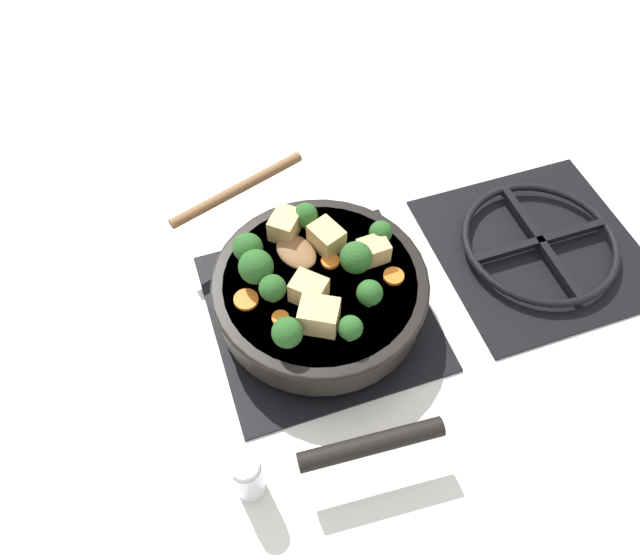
# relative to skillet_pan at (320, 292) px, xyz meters

# --- Properties ---
(ground_plane) EXTENTS (2.40, 2.40, 0.00)m
(ground_plane) POSITION_rel_skillet_pan_xyz_m (-0.00, 0.00, -0.06)
(ground_plane) COLOR white
(front_burner_grate) EXTENTS (0.31, 0.31, 0.03)m
(front_burner_grate) POSITION_rel_skillet_pan_xyz_m (-0.00, 0.00, -0.05)
(front_burner_grate) COLOR black
(front_burner_grate) RESTS_ON ground_plane
(rear_burner_grate) EXTENTS (0.31, 0.31, 0.03)m
(rear_burner_grate) POSITION_rel_skillet_pan_xyz_m (-0.00, 0.36, -0.05)
(rear_burner_grate) COLOR black
(rear_burner_grate) RESTS_ON ground_plane
(skillet_pan) EXTENTS (0.40, 0.30, 0.06)m
(skillet_pan) POSITION_rel_skillet_pan_xyz_m (0.00, 0.00, 0.00)
(skillet_pan) COLOR black
(skillet_pan) RESTS_ON front_burner_grate
(wooden_spoon) EXTENTS (0.22, 0.22, 0.02)m
(wooden_spoon) POSITION_rel_skillet_pan_xyz_m (-0.13, -0.04, 0.03)
(wooden_spoon) COLOR brown
(wooden_spoon) RESTS_ON skillet_pan
(tofu_cube_center_large) EXTENTS (0.06, 0.06, 0.04)m
(tofu_cube_center_large) POSITION_rel_skillet_pan_xyz_m (-0.10, -0.02, 0.04)
(tofu_cube_center_large) COLOR #DBB770
(tofu_cube_center_large) RESTS_ON skillet_pan
(tofu_cube_near_handle) EXTENTS (0.03, 0.04, 0.03)m
(tofu_cube_near_handle) POSITION_rel_skillet_pan_xyz_m (-0.01, 0.08, 0.04)
(tofu_cube_near_handle) COLOR #DBB770
(tofu_cube_near_handle) RESTS_ON skillet_pan
(tofu_cube_east_chunk) EXTENTS (0.06, 0.06, 0.04)m
(tofu_cube_east_chunk) POSITION_rel_skillet_pan_xyz_m (0.06, -0.02, 0.04)
(tofu_cube_east_chunk) COLOR #DBB770
(tofu_cube_east_chunk) RESTS_ON skillet_pan
(tofu_cube_west_chunk) EXTENTS (0.06, 0.06, 0.04)m
(tofu_cube_west_chunk) POSITION_rel_skillet_pan_xyz_m (0.02, -0.02, 0.04)
(tofu_cube_west_chunk) COLOR #DBB770
(tofu_cube_west_chunk) RESTS_ON skillet_pan
(tofu_cube_back_piece) EXTENTS (0.06, 0.05, 0.04)m
(tofu_cube_back_piece) POSITION_rel_skillet_pan_xyz_m (-0.06, 0.03, 0.04)
(tofu_cube_back_piece) COLOR #DBB770
(tofu_cube_back_piece) RESTS_ON skillet_pan
(broccoli_floret_near_spoon) EXTENTS (0.05, 0.05, 0.05)m
(broccoli_floret_near_spoon) POSITION_rel_skillet_pan_xyz_m (-0.03, -0.08, 0.05)
(broccoli_floret_near_spoon) COLOR #709956
(broccoli_floret_near_spoon) RESTS_ON skillet_pan
(broccoli_floret_center_top) EXTENTS (0.03, 0.03, 0.04)m
(broccoli_floret_center_top) POSITION_rel_skillet_pan_xyz_m (0.05, 0.05, 0.05)
(broccoli_floret_center_top) COLOR #709956
(broccoli_floret_center_top) RESTS_ON skillet_pan
(broccoli_floret_east_rim) EXTENTS (0.03, 0.03, 0.04)m
(broccoli_floret_east_rim) POSITION_rel_skillet_pan_xyz_m (0.09, 0.01, 0.05)
(broccoli_floret_east_rim) COLOR #709956
(broccoli_floret_east_rim) RESTS_ON skillet_pan
(broccoli_floret_west_rim) EXTENTS (0.04, 0.04, 0.05)m
(broccoli_floret_west_rim) POSITION_rel_skillet_pan_xyz_m (-0.07, -0.08, 0.05)
(broccoli_floret_west_rim) COLOR #709956
(broccoli_floret_west_rim) RESTS_ON skillet_pan
(broccoli_floret_north_edge) EXTENTS (0.04, 0.04, 0.04)m
(broccoli_floret_north_edge) POSITION_rel_skillet_pan_xyz_m (-0.10, 0.01, 0.05)
(broccoli_floret_north_edge) COLOR #709956
(broccoli_floret_north_edge) RESTS_ON skillet_pan
(broccoli_floret_south_cluster) EXTENTS (0.04, 0.04, 0.05)m
(broccoli_floret_south_cluster) POSITION_rel_skillet_pan_xyz_m (0.08, -0.07, 0.05)
(broccoli_floret_south_cluster) COLOR #709956
(broccoli_floret_south_cluster) RESTS_ON skillet_pan
(broccoli_floret_mid_floret) EXTENTS (0.03, 0.03, 0.04)m
(broccoli_floret_mid_floret) POSITION_rel_skillet_pan_xyz_m (-0.04, 0.10, 0.05)
(broccoli_floret_mid_floret) COLOR #709956
(broccoli_floret_mid_floret) RESTS_ON skillet_pan
(broccoli_floret_small_inner) EXTENTS (0.04, 0.04, 0.04)m
(broccoli_floret_small_inner) POSITION_rel_skillet_pan_xyz_m (0.01, -0.07, 0.05)
(broccoli_floret_small_inner) COLOR #709956
(broccoli_floret_small_inner) RESTS_ON skillet_pan
(broccoli_floret_tall_stem) EXTENTS (0.04, 0.04, 0.05)m
(broccoli_floret_tall_stem) POSITION_rel_skillet_pan_xyz_m (-0.00, 0.05, 0.05)
(broccoli_floret_tall_stem) COLOR #709956
(broccoli_floret_tall_stem) RESTS_ON skillet_pan
(carrot_slice_orange_thin) EXTENTS (0.03, 0.03, 0.01)m
(carrot_slice_orange_thin) POSITION_rel_skillet_pan_xyz_m (0.03, 0.10, 0.03)
(carrot_slice_orange_thin) COLOR orange
(carrot_slice_orange_thin) RESTS_ON skillet_pan
(carrot_slice_near_center) EXTENTS (0.03, 0.03, 0.01)m
(carrot_slice_near_center) POSITION_rel_skillet_pan_xyz_m (-0.01, -0.10, 0.03)
(carrot_slice_near_center) COLOR orange
(carrot_slice_near_center) RESTS_ON skillet_pan
(carrot_slice_edge_slice) EXTENTS (0.03, 0.03, 0.01)m
(carrot_slice_edge_slice) POSITION_rel_skillet_pan_xyz_m (-0.03, 0.02, 0.03)
(carrot_slice_edge_slice) COLOR orange
(carrot_slice_edge_slice) RESTS_ON skillet_pan
(carrot_slice_under_broccoli) EXTENTS (0.02, 0.02, 0.01)m
(carrot_slice_under_broccoli) POSITION_rel_skillet_pan_xyz_m (0.04, -0.07, 0.03)
(carrot_slice_under_broccoli) COLOR orange
(carrot_slice_under_broccoli) RESTS_ON skillet_pan
(salt_shaker) EXTENTS (0.04, 0.04, 0.09)m
(salt_shaker) POSITION_rel_skillet_pan_xyz_m (0.21, -0.16, -0.01)
(salt_shaker) COLOR white
(salt_shaker) RESTS_ON ground_plane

